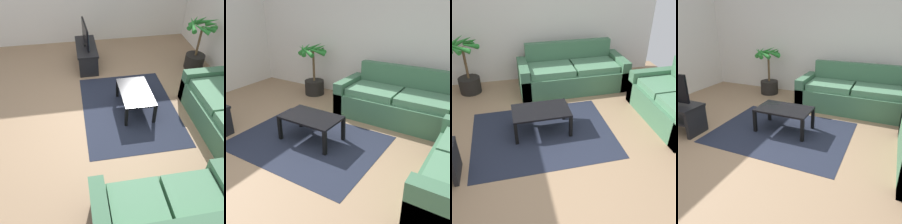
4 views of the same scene
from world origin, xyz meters
The scene contains 6 objects.
ground_plane centered at (0.00, 0.00, 0.00)m, with size 6.60×6.60×0.00m, color #937556.
wall_back centered at (0.00, 3.00, 1.35)m, with size 6.00×0.06×2.70m, color silver.
couch_main centered at (0.90, 2.28, 0.30)m, with size 2.18×0.90×0.90m.
coffee_table centered at (0.03, 0.87, 0.34)m, with size 0.89×0.55×0.40m.
area_rug centered at (0.03, 0.77, 0.00)m, with size 2.20×1.70×0.01m, color #1E2333.
potted_palm centered at (-1.18, 2.55, 0.47)m, with size 0.69×0.70×1.14m.
Camera 2 is at (2.26, -1.92, 2.06)m, focal length 41.92 mm.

